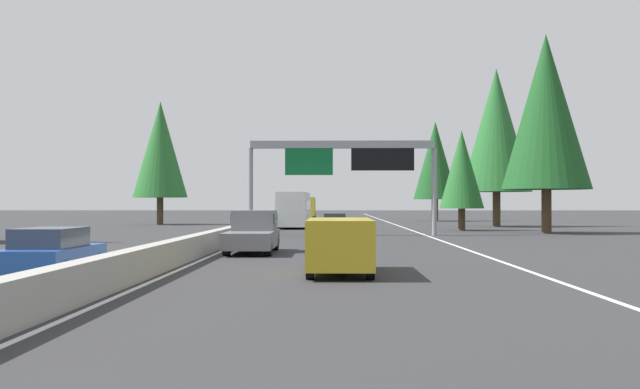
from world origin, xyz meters
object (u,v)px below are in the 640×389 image
at_px(pickup_near_center, 253,232).
at_px(bus_mid_center, 294,208).
at_px(conifer_right_far, 496,130).
at_px(conifer_right_distant, 435,160).
at_px(conifer_right_near, 546,112).
at_px(sign_gantry_overhead, 345,160).
at_px(conifer_right_mid, 462,170).
at_px(box_truck_far_center, 306,207).
at_px(oncoming_near, 52,255).
at_px(conifer_left_mid, 160,150).
at_px(sedan_far_right, 335,224).
at_px(minivan_mid_left, 340,243).

bearing_deg(pickup_near_center, bus_mid_center, -0.04).
distance_m(bus_mid_center, conifer_right_far, 20.25).
bearing_deg(conifer_right_distant, pickup_near_center, 164.62).
bearing_deg(bus_mid_center, conifer_right_near, -123.26).
relative_size(sign_gantry_overhead, conifer_right_mid, 1.58).
bearing_deg(box_truck_far_center, bus_mid_center, -179.70).
bearing_deg(conifer_right_distant, box_truck_far_center, 58.78).
relative_size(box_truck_far_center, oncoming_near, 1.93).
bearing_deg(sign_gantry_overhead, conifer_left_mid, 35.67).
relative_size(oncoming_near, conifer_right_distant, 0.36).
distance_m(bus_mid_center, conifer_right_mid, 15.71).
bearing_deg(conifer_right_near, conifer_left_mid, 56.92).
distance_m(sedan_far_right, conifer_right_near, 17.33).
bearing_deg(pickup_near_center, conifer_right_mid, -27.28).
bearing_deg(minivan_mid_left, pickup_near_center, 20.67).
bearing_deg(pickup_near_center, conifer_right_far, -27.01).
distance_m(conifer_right_mid, conifer_right_far, 11.90).
bearing_deg(oncoming_near, conifer_left_mid, -170.03).
height_order(sign_gantry_overhead, conifer_right_far, conifer_right_far).
bearing_deg(oncoming_near, sign_gantry_overhead, 162.60).
xyz_separation_m(pickup_near_center, conifer_right_far, (36.66, -18.68, 8.05)).
relative_size(sedan_far_right, conifer_right_far, 0.30).
height_order(bus_mid_center, conifer_left_mid, conifer_left_mid).
bearing_deg(conifer_right_mid, minivan_mid_left, 164.68).
xyz_separation_m(box_truck_far_center, conifer_right_mid, (-40.86, -13.89, 3.24)).
height_order(box_truck_far_center, conifer_right_mid, conifer_right_mid).
bearing_deg(conifer_right_far, minivan_mid_left, 162.19).
bearing_deg(conifer_right_mid, conifer_right_near, -136.23).
height_order(bus_mid_center, sedan_far_right, bus_mid_center).
height_order(sedan_far_right, conifer_right_distant, conifer_right_distant).
bearing_deg(conifer_right_distant, sign_gantry_overhead, 164.07).
relative_size(sign_gantry_overhead, conifer_right_near, 0.88).
xyz_separation_m(sign_gantry_overhead, conifer_right_mid, (9.54, -9.45, -0.21)).
bearing_deg(pickup_near_center, conifer_right_distant, -15.38).
relative_size(sign_gantry_overhead, conifer_right_far, 0.86).
relative_size(conifer_right_mid, conifer_left_mid, 0.64).
bearing_deg(pickup_near_center, box_truck_far_center, 0.13).
distance_m(minivan_mid_left, oncoming_near, 8.48).
bearing_deg(box_truck_far_center, oncoming_near, 176.75).
relative_size(bus_mid_center, conifer_right_distant, 0.95).
distance_m(sedan_far_right, conifer_right_far, 23.72).
bearing_deg(oncoming_near, pickup_near_center, 157.82).
bearing_deg(minivan_mid_left, conifer_right_near, -26.01).
xyz_separation_m(sedan_far_right, conifer_right_distant, (37.45, -12.27, 6.67)).
distance_m(sign_gantry_overhead, conifer_right_far, 24.60).
xyz_separation_m(pickup_near_center, oncoming_near, (-11.34, 4.62, -0.23)).
bearing_deg(sedan_far_right, sign_gantry_overhead, -168.27).
height_order(box_truck_far_center, conifer_left_mid, conifer_left_mid).
xyz_separation_m(sedan_far_right, conifer_right_mid, (6.32, -10.12, 4.17)).
relative_size(bus_mid_center, conifer_right_far, 0.78).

